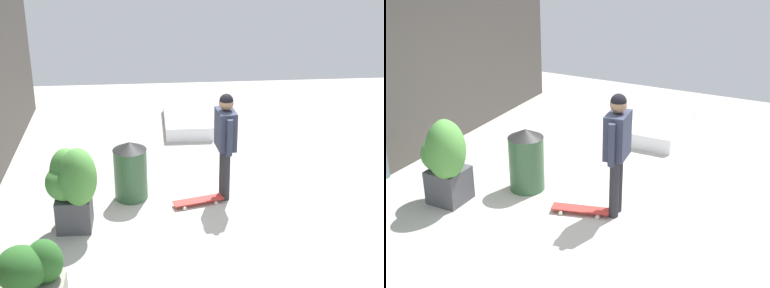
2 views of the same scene
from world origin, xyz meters
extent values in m
plane|color=#B2ADA3|center=(0.00, 0.00, 0.00)|extent=(12.00, 12.00, 0.00)
cylinder|color=#28282D|center=(0.11, -0.66, 0.42)|extent=(0.13, 0.13, 0.84)
cylinder|color=#28282D|center=(0.27, -0.65, 0.42)|extent=(0.13, 0.13, 0.84)
cube|color=#2D3347|center=(0.19, -0.66, 1.14)|extent=(0.45, 0.30, 0.60)
cylinder|color=#2D3347|center=(-0.07, -0.68, 1.11)|extent=(0.09, 0.09, 0.57)
cylinder|color=#2D3347|center=(0.44, -0.63, 1.11)|extent=(0.09, 0.09, 0.57)
sphere|color=#997051|center=(0.19, -0.66, 1.55)|extent=(0.22, 0.22, 0.22)
sphere|color=black|center=(0.19, -0.66, 1.59)|extent=(0.21, 0.21, 0.21)
cube|color=red|center=(-0.02, -0.23, 0.07)|extent=(0.37, 0.81, 0.02)
cylinder|color=silver|center=(-0.18, -0.01, 0.03)|extent=(0.04, 0.06, 0.05)
cylinder|color=silver|center=(0.02, 0.04, 0.03)|extent=(0.04, 0.06, 0.05)
cylinder|color=silver|center=(-0.06, -0.50, 0.03)|extent=(0.04, 0.06, 0.05)
cylinder|color=silver|center=(0.14, -0.45, 0.03)|extent=(0.04, 0.06, 0.05)
cube|color=#47474C|center=(-0.52, 1.57, 0.25)|extent=(0.49, 0.48, 0.49)
ellipsoid|color=#4C8C3D|center=(-0.43, 1.65, 0.81)|extent=(0.48, 0.46, 0.74)
ellipsoid|color=#4C8C3D|center=(-0.64, 1.46, 0.85)|extent=(0.57, 0.51, 0.84)
ellipsoid|color=#4C8C3D|center=(-0.51, 1.67, 0.71)|extent=(0.56, 0.54, 0.52)
ellipsoid|color=#2D6628|center=(-2.46, 1.65, 0.77)|extent=(0.39, 0.41, 0.51)
ellipsoid|color=#2D6628|center=(-2.57, 1.88, 0.77)|extent=(0.50, 0.55, 0.51)
cylinder|color=#335938|center=(0.28, 0.79, 0.41)|extent=(0.51, 0.51, 0.82)
cone|color=black|center=(0.28, 0.79, 0.88)|extent=(0.52, 0.52, 0.13)
cube|color=white|center=(3.22, -0.29, 0.14)|extent=(1.74, 0.90, 0.27)
camera|label=1|loc=(-7.76, 0.49, 4.46)|focal=54.48mm
camera|label=2|loc=(-5.65, -3.00, 3.69)|focal=49.78mm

